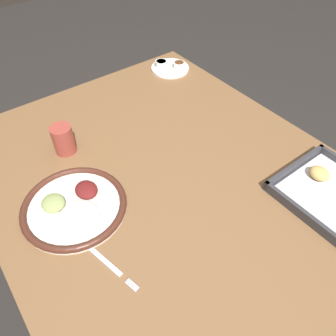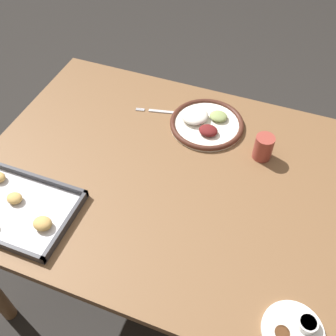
{
  "view_description": "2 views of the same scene",
  "coord_description": "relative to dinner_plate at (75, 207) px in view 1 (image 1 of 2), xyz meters",
  "views": [
    {
      "loc": [
        0.51,
        -0.4,
        1.49
      ],
      "look_at": [
        -0.02,
        0.0,
        0.8
      ],
      "focal_mm": 35.0,
      "sensor_mm": 36.0,
      "label": 1
    },
    {
      "loc": [
        -0.33,
        0.81,
        1.81
      ],
      "look_at": [
        -0.02,
        0.0,
        0.8
      ],
      "focal_mm": 42.0,
      "sensor_mm": 36.0,
      "label": 2
    }
  ],
  "objects": [
    {
      "name": "ground_plane",
      "position": [
        0.07,
        0.28,
        -0.79
      ],
      "size": [
        8.0,
        8.0,
        0.0
      ],
      "primitive_type": "plane",
      "color": "#282623"
    },
    {
      "name": "dining_table",
      "position": [
        0.07,
        0.28,
        -0.11
      ],
      "size": [
        1.27,
        0.99,
        0.77
      ],
      "color": "brown",
      "rests_on": "ground_plane"
    },
    {
      "name": "dinner_plate",
      "position": [
        0.0,
        0.0,
        0.0
      ],
      "size": [
        0.29,
        0.29,
        0.05
      ],
      "color": "white",
      "rests_on": "dining_table"
    },
    {
      "name": "fork",
      "position": [
        0.17,
        -0.02,
        -0.01
      ],
      "size": [
        0.22,
        0.06,
        0.0
      ],
      "rotation": [
        0.0,
        0.0,
        0.22
      ],
      "color": "silver",
      "rests_on": "dining_table"
    },
    {
      "name": "saucer_plate",
      "position": [
        -0.44,
        0.66,
        -0.0
      ],
      "size": [
        0.16,
        0.16,
        0.04
      ],
      "color": "white",
      "rests_on": "dining_table"
    },
    {
      "name": "drinking_cup",
      "position": [
        -0.24,
        0.08,
        0.03
      ],
      "size": [
        0.07,
        0.07,
        0.09
      ],
      "color": "#993D33",
      "rests_on": "dining_table"
    }
  ]
}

